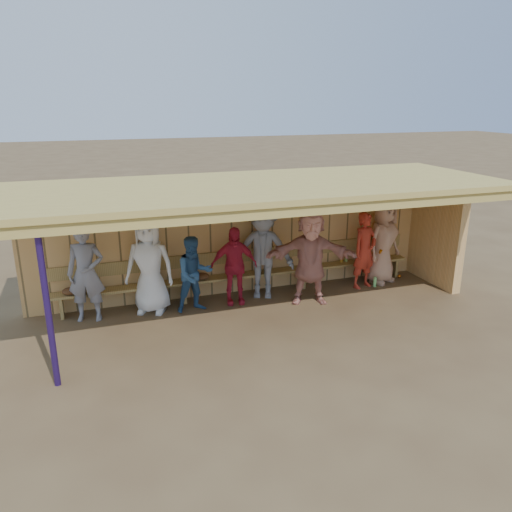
{
  "coord_description": "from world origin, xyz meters",
  "views": [
    {
      "loc": [
        -2.92,
        -8.25,
        3.92
      ],
      "look_at": [
        0.0,
        0.35,
        1.05
      ],
      "focal_mm": 35.0,
      "sensor_mm": 36.0,
      "label": 1
    }
  ],
  "objects_px": {
    "player_e": "(263,251)",
    "player_g": "(365,250)",
    "player_h": "(383,242)",
    "player_c": "(194,274)",
    "bench": "(244,269)",
    "player_a": "(86,273)",
    "player_d": "(234,266)",
    "player_b": "(149,265)",
    "player_f": "(310,257)"
  },
  "relations": [
    {
      "from": "player_e",
      "to": "player_g",
      "type": "relative_size",
      "value": 1.19
    },
    {
      "from": "player_h",
      "to": "player_c",
      "type": "bearing_deg",
      "value": 162.21
    },
    {
      "from": "player_g",
      "to": "bench",
      "type": "xyz_separation_m",
      "value": [
        -2.55,
        0.47,
        -0.3
      ]
    },
    {
      "from": "player_c",
      "to": "player_e",
      "type": "bearing_deg",
      "value": 2.57
    },
    {
      "from": "player_a",
      "to": "player_g",
      "type": "bearing_deg",
      "value": 10.88
    },
    {
      "from": "player_d",
      "to": "player_a",
      "type": "bearing_deg",
      "value": -174.85
    },
    {
      "from": "player_c",
      "to": "player_d",
      "type": "relative_size",
      "value": 0.94
    },
    {
      "from": "player_c",
      "to": "player_g",
      "type": "xyz_separation_m",
      "value": [
        3.72,
        0.08,
        0.09
      ]
    },
    {
      "from": "player_b",
      "to": "player_c",
      "type": "xyz_separation_m",
      "value": [
        0.8,
        -0.24,
        -0.2
      ]
    },
    {
      "from": "player_d",
      "to": "bench",
      "type": "xyz_separation_m",
      "value": [
        0.35,
        0.43,
        -0.26
      ]
    },
    {
      "from": "player_d",
      "to": "player_h",
      "type": "distance_m",
      "value": 3.45
    },
    {
      "from": "player_d",
      "to": "player_h",
      "type": "height_order",
      "value": "player_h"
    },
    {
      "from": "bench",
      "to": "player_e",
      "type": "bearing_deg",
      "value": -45.56
    },
    {
      "from": "bench",
      "to": "player_c",
      "type": "bearing_deg",
      "value": -154.74
    },
    {
      "from": "player_c",
      "to": "player_h",
      "type": "relative_size",
      "value": 0.8
    },
    {
      "from": "player_e",
      "to": "player_f",
      "type": "bearing_deg",
      "value": -13.49
    },
    {
      "from": "player_b",
      "to": "player_h",
      "type": "relative_size",
      "value": 1.02
    },
    {
      "from": "player_h",
      "to": "player_f",
      "type": "bearing_deg",
      "value": 174.53
    },
    {
      "from": "player_c",
      "to": "player_f",
      "type": "relative_size",
      "value": 0.77
    },
    {
      "from": "player_e",
      "to": "player_h",
      "type": "height_order",
      "value": "player_e"
    },
    {
      "from": "bench",
      "to": "player_h",
      "type": "bearing_deg",
      "value": -5.62
    },
    {
      "from": "player_a",
      "to": "player_f",
      "type": "height_order",
      "value": "player_f"
    },
    {
      "from": "player_f",
      "to": "player_a",
      "type": "bearing_deg",
      "value": -168.97
    },
    {
      "from": "player_e",
      "to": "player_b",
      "type": "bearing_deg",
      "value": -158.43
    },
    {
      "from": "player_f",
      "to": "bench",
      "type": "relative_size",
      "value": 0.25
    },
    {
      "from": "player_a",
      "to": "player_h",
      "type": "relative_size",
      "value": 0.99
    },
    {
      "from": "player_h",
      "to": "player_b",
      "type": "bearing_deg",
      "value": 158.94
    },
    {
      "from": "player_h",
      "to": "bench",
      "type": "xyz_separation_m",
      "value": [
        -3.1,
        0.31,
        -0.39
      ]
    },
    {
      "from": "player_b",
      "to": "player_h",
      "type": "distance_m",
      "value": 5.06
    },
    {
      "from": "player_c",
      "to": "player_f",
      "type": "bearing_deg",
      "value": -14.84
    },
    {
      "from": "player_a",
      "to": "player_e",
      "type": "height_order",
      "value": "player_e"
    },
    {
      "from": "player_d",
      "to": "bench",
      "type": "relative_size",
      "value": 0.21
    },
    {
      "from": "player_a",
      "to": "player_d",
      "type": "height_order",
      "value": "player_a"
    },
    {
      "from": "player_a",
      "to": "player_e",
      "type": "bearing_deg",
      "value": 12.71
    },
    {
      "from": "player_f",
      "to": "player_h",
      "type": "relative_size",
      "value": 1.04
    },
    {
      "from": "player_b",
      "to": "player_f",
      "type": "distance_m",
      "value": 3.11
    },
    {
      "from": "player_c",
      "to": "player_d",
      "type": "distance_m",
      "value": 0.83
    },
    {
      "from": "player_d",
      "to": "player_g",
      "type": "distance_m",
      "value": 2.9
    },
    {
      "from": "player_g",
      "to": "bench",
      "type": "height_order",
      "value": "player_g"
    },
    {
      "from": "player_b",
      "to": "player_f",
      "type": "height_order",
      "value": "player_f"
    },
    {
      "from": "player_b",
      "to": "player_c",
      "type": "relative_size",
      "value": 1.27
    },
    {
      "from": "player_b",
      "to": "player_d",
      "type": "xyz_separation_m",
      "value": [
        1.62,
        -0.12,
        -0.15
      ]
    },
    {
      "from": "player_c",
      "to": "bench",
      "type": "bearing_deg",
      "value": 18.37
    },
    {
      "from": "player_e",
      "to": "player_g",
      "type": "height_order",
      "value": "player_e"
    },
    {
      "from": "player_b",
      "to": "player_a",
      "type": "bearing_deg",
      "value": -155.88
    },
    {
      "from": "player_b",
      "to": "player_h",
      "type": "xyz_separation_m",
      "value": [
        5.06,
        0.0,
        -0.02
      ]
    },
    {
      "from": "player_a",
      "to": "bench",
      "type": "height_order",
      "value": "player_a"
    },
    {
      "from": "player_d",
      "to": "bench",
      "type": "height_order",
      "value": "player_d"
    },
    {
      "from": "player_f",
      "to": "player_g",
      "type": "relative_size",
      "value": 1.16
    },
    {
      "from": "player_e",
      "to": "player_g",
      "type": "bearing_deg",
      "value": 17.38
    }
  ]
}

